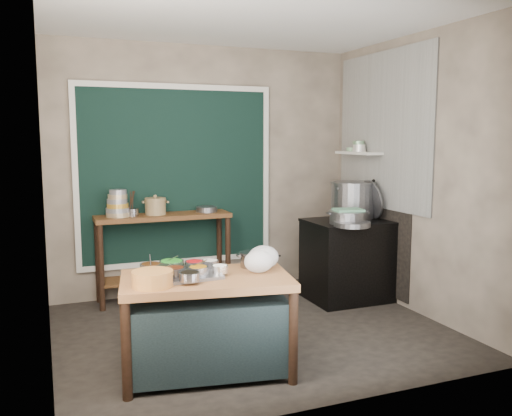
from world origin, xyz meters
name	(u,v)px	position (x,y,z in m)	size (l,w,h in m)	color
floor	(253,332)	(0.00, 0.00, -0.01)	(3.50, 3.00, 0.02)	#2E2923
back_wall	(205,170)	(0.00, 1.51, 1.40)	(3.50, 0.02, 2.80)	gray
left_wall	(42,187)	(-1.76, 0.00, 1.40)	(0.02, 3.00, 2.80)	gray
right_wall	(415,175)	(1.76, 0.00, 1.40)	(0.02, 3.00, 2.80)	gray
ceiling	(253,16)	(0.00, 0.00, 2.81)	(3.50, 3.00, 0.02)	gray
curtain_panel	(176,176)	(-0.35, 1.47, 1.35)	(2.10, 0.02, 1.90)	black
curtain_frame	(177,176)	(-0.35, 1.46, 1.35)	(2.22, 0.03, 2.02)	beige
tile_panel	(383,131)	(1.74, 0.55, 1.85)	(0.02, 1.70, 1.70)	#B2B2AA
soot_patch	(375,233)	(1.74, 0.65, 0.70)	(0.01, 1.30, 1.30)	black
wall_shelf	(359,153)	(1.63, 0.85, 1.60)	(0.22, 0.70, 0.03)	beige
prep_table	(207,325)	(-0.65, -0.70, 0.38)	(1.25, 0.72, 0.75)	brown
back_counter	(164,257)	(-0.55, 1.28, 0.47)	(1.45, 0.40, 0.95)	brown
stove_block	(349,261)	(1.35, 0.55, 0.42)	(0.90, 0.68, 0.85)	black
stove_top	(350,222)	(1.35, 0.55, 0.86)	(0.92, 0.69, 0.03)	black
condiment_tray	(183,276)	(-0.82, -0.66, 0.76)	(0.52, 0.37, 0.02)	gray
condiment_bowls	(178,270)	(-0.85, -0.64, 0.81)	(0.66, 0.51, 0.07)	gray
yellow_basin	(153,279)	(-1.07, -0.82, 0.81)	(0.29, 0.29, 0.11)	#B27A38
saucepan	(253,259)	(-0.22, -0.55, 0.81)	(0.22, 0.22, 0.12)	gray
plastic_bag_a	(259,262)	(-0.24, -0.73, 0.84)	(0.23, 0.19, 0.17)	white
plastic_bag_b	(263,257)	(-0.16, -0.64, 0.84)	(0.25, 0.21, 0.19)	white
bowl_stack	(118,205)	(-1.03, 1.26, 1.07)	(0.25, 0.25, 0.29)	tan
utensil_cup	(132,212)	(-0.89, 1.25, 0.99)	(0.14, 0.14, 0.08)	gray
ceramic_crock	(155,207)	(-0.63, 1.28, 1.03)	(0.24, 0.24, 0.16)	olive
wide_bowl	(207,209)	(-0.06, 1.28, 0.98)	(0.24, 0.24, 0.06)	gray
stock_pot	(353,200)	(1.48, 0.71, 1.08)	(0.52, 0.52, 0.40)	gray
pot_lid	(372,199)	(1.63, 0.57, 1.10)	(0.44, 0.44, 0.02)	gray
steamer	(348,217)	(1.20, 0.35, 0.95)	(0.42, 0.42, 0.14)	gray
green_cloth	(348,210)	(1.20, 0.35, 1.03)	(0.29, 0.22, 0.02)	#62A07A
shallow_pan	(352,224)	(1.15, 0.19, 0.90)	(0.37, 0.37, 0.05)	gray
shelf_bowl_stack	(359,147)	(1.63, 0.85, 1.67)	(0.15, 0.15, 0.12)	silver
shelf_bowl_green	(352,149)	(1.63, 1.01, 1.64)	(0.12, 0.12, 0.04)	gray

